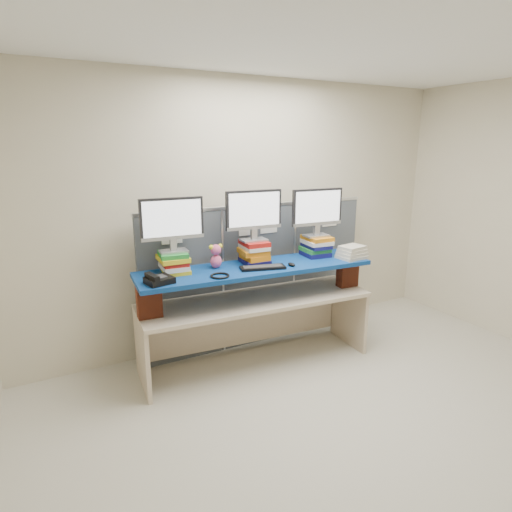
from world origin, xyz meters
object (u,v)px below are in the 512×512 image
keyboard (263,267)px  monitor_left (172,222)px  monitor_right (317,210)px  desk (256,312)px  monitor_center (254,212)px  desk_phone (158,280)px  blue_board (256,268)px

keyboard → monitor_left: bearing=174.6°
monitor_left → monitor_right: size_ratio=1.00×
desk → monitor_center: size_ratio=4.10×
monitor_center → keyboard: size_ratio=1.27×
keyboard → monitor_center: bearing=98.4°
monitor_left → monitor_center: (0.78, -0.06, 0.03)m
monitor_center → keyboard: (-0.03, -0.22, -0.48)m
monitor_center → monitor_right: bearing=0.0°
monitor_left → monitor_right: monitor_right is taller
monitor_right → keyboard: 0.88m
desk → monitor_left: (-0.74, 0.18, 0.92)m
monitor_left → desk_phone: 0.54m
blue_board → desk_phone: (-0.96, -0.07, 0.05)m
blue_board → desk_phone: size_ratio=9.31×
monitor_right → keyboard: monitor_right is taller
blue_board → desk_phone: bearing=-171.5°
blue_board → keyboard: keyboard is taller
monitor_right → keyboard: bearing=-162.5°
monitor_center → keyboard: 0.53m
monitor_right → keyboard: (-0.72, -0.17, -0.47)m
monitor_left → monitor_right: 1.48m
keyboard → desk: bearing=112.3°
desk → keyboard: 0.49m
monitor_left → desk_phone: monitor_left is taller
desk → desk_phone: (-0.96, -0.07, 0.49)m
monitor_center → monitor_left: bearing=180.0°
desk → desk_phone: size_ratio=9.50×
desk → desk_phone: bearing=-171.5°
blue_board → monitor_left: 0.90m
monitor_right → desk_phone: size_ratio=2.32×
monitor_center → desk_phone: (-1.00, -0.18, -0.46)m
desk → monitor_center: 0.96m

